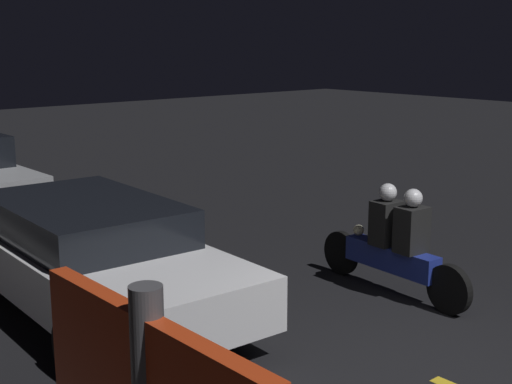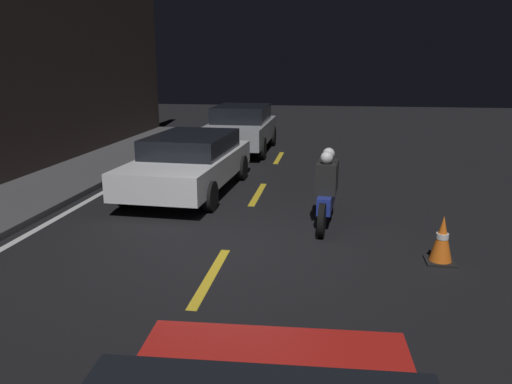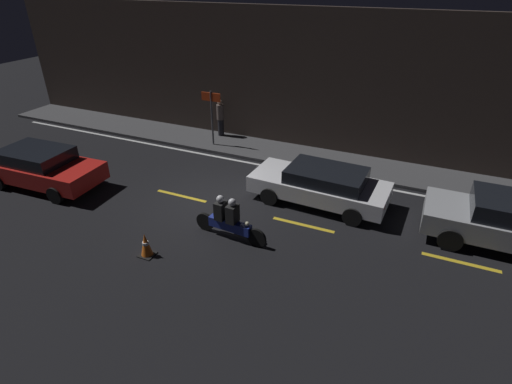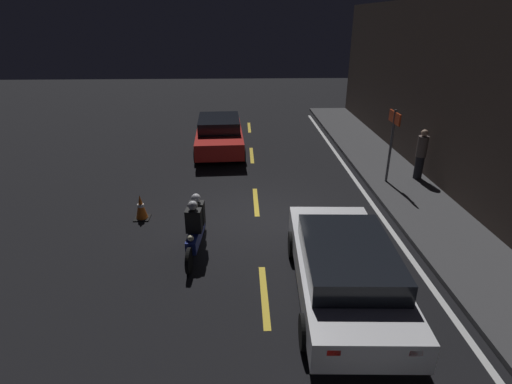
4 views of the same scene
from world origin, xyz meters
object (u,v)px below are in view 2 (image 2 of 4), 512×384
hatchback_silver (241,127)px  traffic_cone_near (442,240)px  sedan_white (190,161)px  motorcycle (327,189)px

hatchback_silver → traffic_cone_near: 10.18m
sedan_white → hatchback_silver: 5.50m
sedan_white → hatchback_silver: bearing=-179.3°
hatchback_silver → sedan_white: bearing=-1.9°
hatchback_silver → motorcycle: bearing=21.5°
hatchback_silver → traffic_cone_near: hatchback_silver is taller
sedan_white → hatchback_silver: hatchback_silver is taller
motorcycle → traffic_cone_near: bearing=-130.6°
sedan_white → hatchback_silver: size_ratio=1.07×
motorcycle → traffic_cone_near: 2.40m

